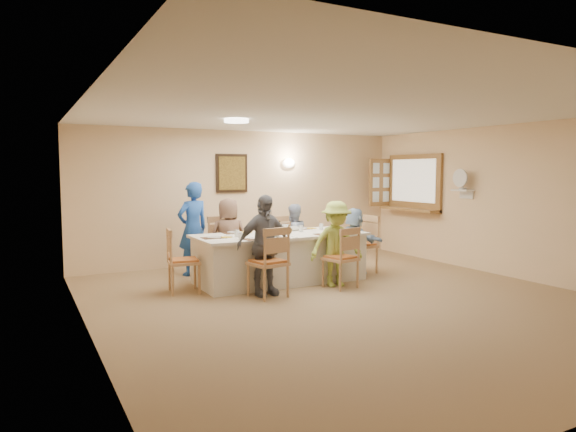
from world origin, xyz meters
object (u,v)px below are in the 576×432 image
chair_front_left (268,261)px  diner_front_left (264,245)px  chair_front_right (340,257)px  serving_hatch (414,183)px  chair_left_end (184,260)px  desk_fan (462,182)px  condiment_ketchup (275,227)px  chair_back_left (226,246)px  dining_table (280,258)px  chair_back_right (290,243)px  diner_right_end (354,241)px  caregiver (193,229)px  diner_front_right (336,244)px  diner_back_right (293,238)px  chair_right_end (361,244)px  diner_back_left (229,238)px

chair_front_left → diner_front_left: (0.00, 0.12, 0.21)m
chair_front_right → serving_hatch: bearing=-161.2°
chair_front_left → chair_left_end: chair_front_left is taller
desk_fan → chair_front_right: (-2.75, -0.28, -1.09)m
diner_front_left → condiment_ketchup: bearing=49.8°
chair_back_left → dining_table: bearing=-63.6°
chair_back_right → chair_left_end: size_ratio=1.02×
chair_back_left → diner_right_end: size_ratio=0.89×
caregiver → diner_right_end: bearing=140.0°
desk_fan → chair_back_right: (-2.75, 1.32, -1.07)m
chair_back_left → diner_front_right: diner_front_right is taller
diner_front_left → diner_right_end: 2.14m
dining_table → caregiver: size_ratio=1.71×
desk_fan → diner_front_left: bearing=-177.6°
chair_front_right → diner_back_right: (0.00, 1.48, 0.12)m
dining_table → chair_right_end: size_ratio=2.72×
chair_back_left → chair_right_end: bearing=-30.9°
chair_right_end → diner_right_end: bearing=-91.4°
chair_back_left → chair_right_end: 2.29m
desk_fan → chair_left_end: bearing=174.0°
serving_hatch → diner_front_right: 3.35m
serving_hatch → chair_front_right: serving_hatch is taller
caregiver → desk_fan: bearing=144.2°
diner_right_end → chair_front_left: bearing=101.5°
diner_back_right → chair_back_left: bearing=-15.5°
chair_back_left → chair_back_right: bearing=-10.4°
diner_front_left → caregiver: (-0.45, 1.83, 0.07)m
chair_back_right → chair_front_left: bearing=-137.6°
chair_back_left → condiment_ketchup: size_ratio=4.60×
chair_front_right → diner_right_end: diner_right_end is taller
diner_back_right → chair_front_left: bearing=41.2°
chair_front_left → chair_right_end: chair_front_left is taller
dining_table → diner_back_right: bearing=48.6°
desk_fan → diner_right_end: desk_fan is taller
condiment_ketchup → dining_table: bearing=1.0°
caregiver → chair_back_right: bearing=153.0°
dining_table → condiment_ketchup: size_ratio=12.32×
diner_back_right → condiment_ketchup: 1.01m
dining_table → diner_front_right: bearing=-48.6°
diner_front_right → chair_back_left: bearing=138.4°
chair_back_left → diner_front_left: bearing=-100.4°
diner_front_right → condiment_ketchup: size_ratio=5.94×
desk_fan → diner_back_left: desk_fan is taller
chair_front_left → chair_right_end: (2.15, 0.80, -0.00)m
serving_hatch → diner_back_right: 3.01m
condiment_ketchup → chair_back_left: bearing=122.4°
chair_front_right → condiment_ketchup: condiment_ketchup is taller
serving_hatch → diner_front_left: serving_hatch is taller
dining_table → chair_back_left: 1.01m
diner_back_left → dining_table: bearing=136.6°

